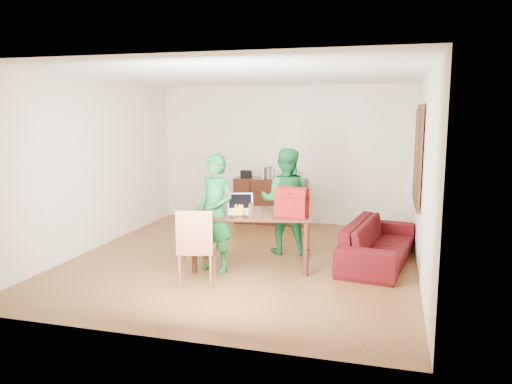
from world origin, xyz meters
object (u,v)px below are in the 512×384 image
(table, at_px, (252,219))
(bottle, at_px, (251,210))
(chair, at_px, (197,262))
(red_bag, at_px, (292,205))
(sofa, at_px, (378,242))
(person_near, at_px, (215,213))
(laptop, at_px, (241,209))
(person_far, at_px, (285,201))

(table, xyz_separation_m, bottle, (0.08, -0.33, 0.20))
(chair, bearing_deg, red_bag, 24.96)
(sofa, bearing_deg, red_bag, 132.16)
(chair, relative_size, person_near, 0.61)
(table, xyz_separation_m, chair, (-0.47, -0.94, -0.40))
(bottle, bearing_deg, table, 102.94)
(laptop, relative_size, bottle, 2.12)
(table, distance_m, person_near, 0.57)
(laptop, xyz_separation_m, red_bag, (0.74, -0.05, 0.11))
(person_near, relative_size, laptop, 3.88)
(laptop, bearing_deg, table, 3.04)
(bottle, bearing_deg, laptop, 130.14)
(bottle, xyz_separation_m, sofa, (1.66, 0.98, -0.58))
(bottle, distance_m, sofa, 2.01)
(chair, xyz_separation_m, sofa, (2.20, 1.59, 0.01))
(person_far, height_order, red_bag, person_far)
(chair, bearing_deg, laptop, 57.12)
(person_near, relative_size, sofa, 0.79)
(red_bag, bearing_deg, person_near, -161.80)
(sofa, bearing_deg, person_near, 123.50)
(person_near, xyz_separation_m, red_bag, (1.02, 0.24, 0.13))
(table, height_order, red_bag, red_bag)
(chair, relative_size, person_far, 0.61)
(person_far, height_order, laptop, person_far)
(person_far, bearing_deg, red_bag, 103.46)
(red_bag, bearing_deg, person_far, 112.12)
(table, relative_size, chair, 1.83)
(sofa, bearing_deg, laptop, 119.32)
(chair, relative_size, sofa, 0.48)
(table, height_order, chair, chair)
(laptop, bearing_deg, sofa, 2.17)
(table, distance_m, red_bag, 0.65)
(person_near, bearing_deg, sofa, 45.88)
(laptop, bearing_deg, person_far, 43.99)
(chair, height_order, laptop, laptop)
(person_far, bearing_deg, sofa, 169.57)
(sofa, bearing_deg, person_far, 92.18)
(laptop, height_order, red_bag, red_bag)
(person_far, bearing_deg, chair, 62.55)
(bottle, relative_size, sofa, 0.10)
(chair, xyz_separation_m, laptop, (0.31, 0.88, 0.54))
(table, xyz_separation_m, person_far, (0.30, 0.81, 0.13))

